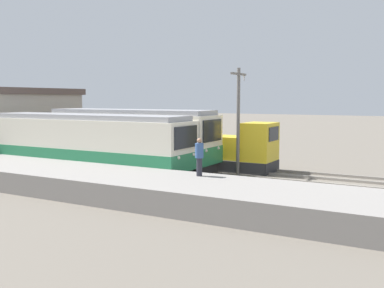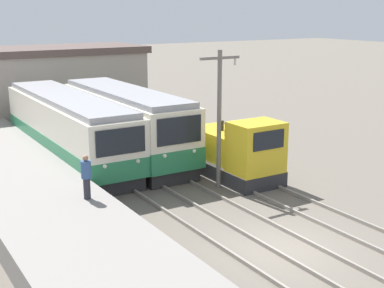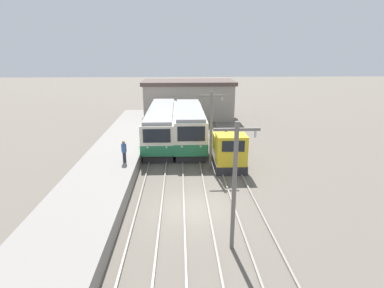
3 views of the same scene
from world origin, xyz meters
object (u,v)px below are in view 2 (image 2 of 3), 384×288
at_px(commuter_train_center, 126,127).
at_px(catenary_mast_mid, 219,114).
at_px(shunting_locomotive, 236,153).
at_px(person_on_platform, 86,175).
at_px(commuter_train_left, 68,131).

xyz_separation_m(commuter_train_center, catenary_mast_mid, (1.51, -6.65, 1.66)).
distance_m(shunting_locomotive, person_on_platform, 8.33).
relative_size(commuter_train_center, person_on_platform, 6.86).
distance_m(commuter_train_center, person_on_platform, 9.21).
height_order(commuter_train_left, commuter_train_center, commuter_train_center).
distance_m(commuter_train_left, commuter_train_center, 3.02).
bearing_deg(person_on_platform, catenary_mast_mid, 8.61).
xyz_separation_m(catenary_mast_mid, person_on_platform, (-6.62, -1.00, -1.48)).
distance_m(shunting_locomotive, catenary_mast_mid, 2.76).
distance_m(commuter_train_center, shunting_locomotive, 6.65).
bearing_deg(shunting_locomotive, person_on_platform, -167.84).
xyz_separation_m(commuter_train_center, person_on_platform, (-5.11, -7.65, 0.18)).
xyz_separation_m(commuter_train_left, shunting_locomotive, (5.80, -7.04, -0.44)).
distance_m(commuter_train_left, catenary_mast_mid, 9.07).
relative_size(commuter_train_left, person_on_platform, 8.09).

